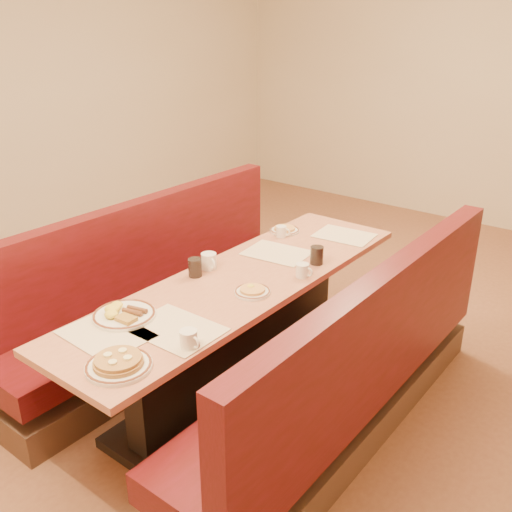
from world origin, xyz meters
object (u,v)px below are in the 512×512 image
Objects in this scene: booth_right at (348,379)px; coffee_mug_a at (189,339)px; diner_table at (243,334)px; coffee_mug_b at (209,261)px; pancake_plate at (119,364)px; soda_tumbler_near at (195,268)px; coffee_mug_d at (282,231)px; eggs_plate at (123,314)px; soda_tumbler_mid at (317,255)px; coffee_mug_c at (303,270)px; booth_left at (160,302)px.

booth_right is 20.98× the size of coffee_mug_a.
coffee_mug_b is at bearing -175.78° from diner_table.
pancake_plate is 0.98m from soda_tumbler_near.
soda_tumbler_near is (-0.03, -0.84, 0.01)m from coffee_mug_d.
diner_table is at bearing 75.89° from eggs_plate.
soda_tumbler_near is at bearing -171.54° from booth_right.
diner_table is 20.98× the size of coffee_mug_a.
diner_table is 0.51m from soda_tumbler_near.
soda_tumbler_mid is (0.44, -0.24, 0.02)m from coffee_mug_d.
soda_tumbler_mid is (-0.04, 0.22, 0.01)m from coffee_mug_c.
booth_right is at bearing -41.65° from soda_tumbler_mid.
booth_left is (-0.73, 0.00, -0.01)m from diner_table.
coffee_mug_b is at bearing 111.30° from pancake_plate.
pancake_plate is 1.29m from coffee_mug_c.
booth_left is 7.79× the size of eggs_plate.
coffee_mug_a reaches higher than eggs_plate.
soda_tumbler_near is (-0.51, -0.38, 0.01)m from coffee_mug_c.
booth_right is at bearing 23.50° from coffee_mug_b.
booth_left is 20.98× the size of coffee_mug_a.
coffee_mug_a is at bearing -87.17° from soda_tumbler_mid.
coffee_mug_a is 0.97m from coffee_mug_c.
booth_left reaches higher than soda_tumbler_near.
coffee_mug_d is at bearing 113.93° from coffee_mug_a.
soda_tumbler_near is at bearing -65.99° from coffee_mug_b.
booth_left is at bearing 126.65° from eggs_plate.
booth_left and booth_right have the same top height.
coffee_mug_c is 0.22m from soda_tumbler_mid.
pancake_plate is 0.34m from coffee_mug_a.
booth_right is 1.08m from soda_tumbler_near.
soda_tumbler_near is at bearing 113.80° from pancake_plate.
coffee_mug_b is (0.49, -0.02, 0.44)m from booth_left.
soda_tumbler_mid is (0.07, 1.50, 0.03)m from pancake_plate.
soda_tumbler_near reaches higher than coffee_mug_b.
soda_tumbler_mid is at bearing 87.34° from pancake_plate.
coffee_mug_b is 0.66m from soda_tumbler_mid.
soda_tumbler_near is (-0.06, 0.59, 0.04)m from eggs_plate.
booth_right is 1.26m from pancake_plate.
booth_left is 0.66m from coffee_mug_b.
soda_tumbler_near reaches higher than coffee_mug_d.
coffee_mug_a is at bearing -85.11° from coffee_mug_d.
coffee_mug_d is (-0.48, 0.46, -0.00)m from coffee_mug_c.
coffee_mug_c is at bearing 41.41° from diner_table.
soda_tumbler_near is at bearing -145.42° from coffee_mug_c.
booth_right reaches higher than soda_tumbler_mid.
soda_tumbler_mid is at bearing 51.95° from soda_tumbler_near.
diner_table is 22.11× the size of soda_tumbler_mid.
eggs_plate is at bearing -84.52° from soda_tumbler_near.
coffee_mug_b is (-0.06, 0.72, 0.03)m from eggs_plate.
pancake_plate is 2.88× the size of coffee_mug_d.
pancake_plate is (-0.58, -1.05, 0.41)m from booth_right.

